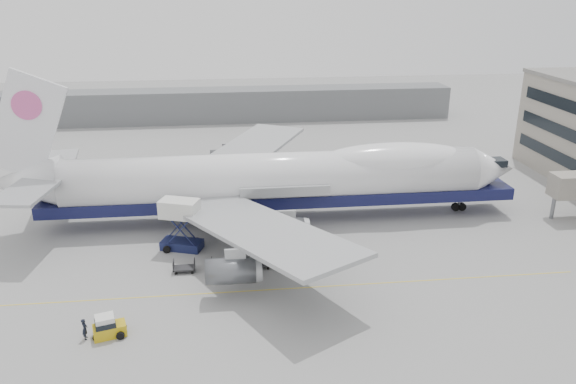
{
  "coord_description": "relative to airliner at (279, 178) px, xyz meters",
  "views": [
    {
      "loc": [
        -6.07,
        -55.16,
        28.65
      ],
      "look_at": [
        1.08,
        6.0,
        5.91
      ],
      "focal_mm": 35.0,
      "sensor_mm": 36.0,
      "label": 1
    }
  ],
  "objects": [
    {
      "name": "dolly_1",
      "position": [
        -7.5,
        -13.19,
        -5.09
      ],
      "size": [
        2.3,
        1.35,
        1.3
      ],
      "color": "#2D2D30",
      "rests_on": "ground"
    },
    {
      "name": "hangar",
      "position": [
        -10.64,
        58.0,
        -2.12
      ],
      "size": [
        110.0,
        8.0,
        7.0
      ],
      "primitive_type": "cube",
      "color": "slate",
      "rests_on": "ground"
    },
    {
      "name": "ground_worker",
      "position": [
        -19.28,
        -24.39,
        -4.65
      ],
      "size": [
        0.54,
        0.75,
        1.95
      ],
      "primitive_type": "imported",
      "rotation": [
        0.0,
        0.0,
        1.68
      ],
      "color": "black",
      "rests_on": "ground"
    },
    {
      "name": "catering_truck",
      "position": [
        -12.08,
        -7.48,
        -2.2
      ],
      "size": [
        5.11,
        4.22,
        6.02
      ],
      "rotation": [
        0.0,
        0.0,
        -0.34
      ],
      "color": "#161C43",
      "rests_on": "ground"
    },
    {
      "name": "apron_line",
      "position": [
        -0.64,
        -18.0,
        -5.62
      ],
      "size": [
        60.0,
        0.15,
        0.01
      ],
      "primitive_type": "cube",
      "color": "gold",
      "rests_on": "ground"
    },
    {
      "name": "baggage_tug",
      "position": [
        -17.39,
        -24.22,
        -4.73
      ],
      "size": [
        3.06,
        2.18,
        2.02
      ],
      "rotation": [
        0.0,
        0.0,
        0.28
      ],
      "color": "gold",
      "rests_on": "ground"
    },
    {
      "name": "dolly_0",
      "position": [
        -11.52,
        -13.19,
        -5.09
      ],
      "size": [
        2.3,
        1.35,
        1.3
      ],
      "color": "#2D2D30",
      "rests_on": "ground"
    },
    {
      "name": "ground",
      "position": [
        -0.64,
        -12.0,
        -5.62
      ],
      "size": [
        260.0,
        260.0,
        0.0
      ],
      "primitive_type": "plane",
      "color": "gray",
      "rests_on": "ground"
    },
    {
      "name": "dolly_4",
      "position": [
        4.55,
        -13.19,
        -5.09
      ],
      "size": [
        2.3,
        1.35,
        1.3
      ],
      "color": "#2D2D30",
      "rests_on": "ground"
    },
    {
      "name": "traffic_cone",
      "position": [
        -17.81,
        -22.74,
        -5.35
      ],
      "size": [
        0.39,
        0.39,
        0.58
      ],
      "rotation": [
        0.0,
        0.0,
        -0.3
      ],
      "color": "#FC5A0D",
      "rests_on": "ground"
    },
    {
      "name": "airliner",
      "position": [
        0.0,
        0.0,
        0.0
      ],
      "size": [
        67.0,
        55.3,
        19.98
      ],
      "color": "white",
      "rests_on": "ground"
    },
    {
      "name": "dolly_2",
      "position": [
        -3.48,
        -13.19,
        -5.09
      ],
      "size": [
        2.3,
        1.35,
        1.3
      ],
      "color": "#2D2D30",
      "rests_on": "ground"
    },
    {
      "name": "dolly_3",
      "position": [
        0.54,
        -13.19,
        -5.09
      ],
      "size": [
        2.3,
        1.35,
        1.3
      ],
      "color": "#2D2D30",
      "rests_on": "ground"
    }
  ]
}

